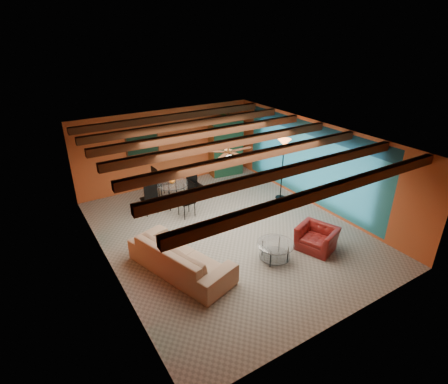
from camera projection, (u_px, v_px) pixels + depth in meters
room at (226, 151)px, 9.10m from camera, size 6.52×8.01×2.71m
sofa at (181, 257)px, 8.27m from camera, size 1.81×2.86×0.78m
armchair at (317, 238)px, 9.15m from camera, size 1.11×1.18×0.62m
coffee_table at (275, 251)px, 8.73m from camera, size 1.10×1.10×0.47m
dining_table at (173, 190)px, 11.21m from camera, size 2.27×2.27×1.10m
armoire at (225, 149)px, 13.48m from camera, size 1.22×0.70×2.03m
floor_lamp at (282, 169)px, 11.52m from camera, size 0.42×0.42×2.06m
ceiling_fan at (228, 152)px, 9.01m from camera, size 1.50×1.50×0.44m
painting at (142, 144)px, 11.93m from camera, size 1.05×0.03×0.65m
potted_plant at (225, 116)px, 12.95m from camera, size 0.51×0.48×0.45m
vase at (171, 171)px, 10.93m from camera, size 0.26×0.26×0.20m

